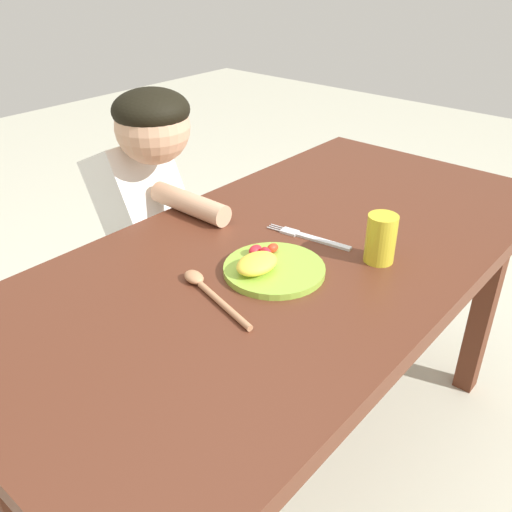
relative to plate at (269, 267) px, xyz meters
name	(u,v)px	position (x,y,z in m)	size (l,w,h in m)	color
ground_plane	(286,460)	(0.12, 0.03, -0.72)	(8.00, 8.00, 0.00)	beige
dining_table	(294,278)	(0.12, 0.03, -0.10)	(1.47, 0.73, 0.70)	#572B1C
plate	(269,267)	(0.00, 0.00, 0.00)	(0.21, 0.21, 0.05)	#90BD3E
fork	(310,237)	(0.18, 0.02, -0.01)	(0.05, 0.21, 0.01)	silver
spoon	(207,289)	(-0.14, 0.04, -0.01)	(0.08, 0.22, 0.02)	tan
drinking_cup	(381,239)	(0.19, -0.14, 0.04)	(0.06, 0.06, 0.11)	gold
person	(146,238)	(0.09, 0.52, -0.15)	(0.19, 0.46, 0.99)	#444B66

